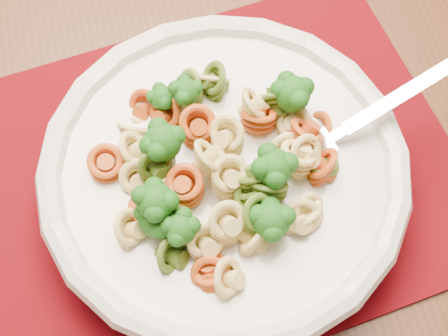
{
  "coord_description": "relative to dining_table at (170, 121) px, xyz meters",
  "views": [
    {
      "loc": [
        0.19,
        -0.97,
        1.21
      ],
      "look_at": [
        0.2,
        -0.76,
        0.78
      ],
      "focal_mm": 50.0,
      "sensor_mm": 36.0,
      "label": 1
    }
  ],
  "objects": [
    {
      "name": "dining_table",
      "position": [
        0.0,
        0.0,
        0.0
      ],
      "size": [
        1.68,
        1.22,
        0.74
      ],
      "rotation": [
        0.0,
        0.0,
        0.16
      ],
      "color": "#492514",
      "rests_on": "ground"
    },
    {
      "name": "placemat",
      "position": [
        0.04,
        -0.11,
        0.09
      ],
      "size": [
        0.47,
        0.41,
        0.0
      ],
      "primitive_type": "cube",
      "rotation": [
        0.0,
        0.0,
        0.28
      ],
      "color": "#4D030B",
      "rests_on": "dining_table"
    },
    {
      "name": "pasta_bowl",
      "position": [
        0.05,
        -0.12,
        0.12
      ],
      "size": [
        0.29,
        0.29,
        0.05
      ],
      "color": "silver",
      "rests_on": "placemat"
    },
    {
      "name": "pasta_broccoli_heap",
      "position": [
        0.05,
        -0.12,
        0.14
      ],
      "size": [
        0.24,
        0.24,
        0.06
      ],
      "primitive_type": null,
      "color": "#E5CB71",
      "rests_on": "pasta_bowl"
    },
    {
      "name": "fork",
      "position": [
        0.12,
        -0.11,
        0.14
      ],
      "size": [
        0.18,
        0.09,
        0.08
      ],
      "primitive_type": null,
      "rotation": [
        0.0,
        -0.35,
        0.39
      ],
      "color": "silver",
      "rests_on": "pasta_bowl"
    }
  ]
}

